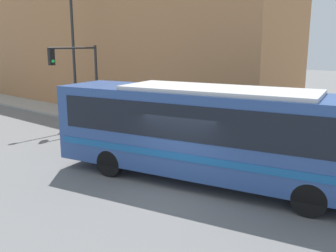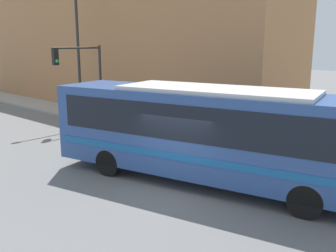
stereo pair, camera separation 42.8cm
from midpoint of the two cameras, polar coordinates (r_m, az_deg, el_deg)
name	(u,v)px [view 2 (the right image)]	position (r m, az deg, el deg)	size (l,w,h in m)	color
ground_plane	(180,190)	(12.67, 2.78, -9.71)	(120.00, 120.00, 0.00)	slate
sidewalk	(35,104)	(31.55, -19.23, 3.22)	(2.69, 70.00, 0.14)	#A8A399
building_facade	(109,36)	(30.17, -8.53, 13.38)	(6.00, 29.61, 10.62)	#B27A4C
city_bus	(214,130)	(12.75, 8.01, -0.56)	(4.99, 12.12, 3.35)	#2D4C8C
fire_hydrant	(194,132)	(18.34, 4.67, -0.98)	(0.21, 0.28, 0.76)	red
traffic_light_pole	(83,69)	(22.46, -12.25, 8.42)	(3.28, 0.35, 4.53)	#2D2D2D
parking_meter	(105,107)	(22.92, -9.00, 2.90)	(0.14, 0.14, 1.29)	#2D2D2D
street_lamp	(73,42)	(24.82, -13.83, 12.26)	(2.98, 0.28, 7.89)	#2D2D2D
pedestrian_near_corner	(94,100)	(25.98, -10.74, 3.84)	(0.34, 0.34, 1.63)	slate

